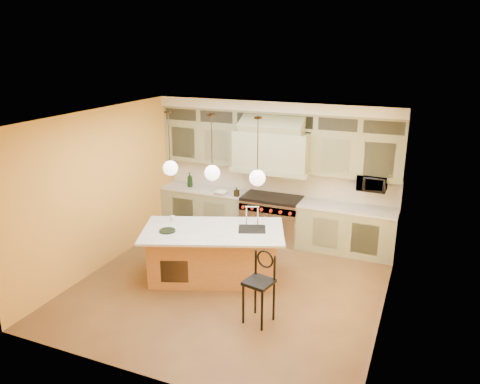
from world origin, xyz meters
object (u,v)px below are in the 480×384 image
at_px(range, 272,218).
at_px(kitchen_island, 214,252).
at_px(microwave, 372,183).
at_px(counter_stool, 260,283).

xyz_separation_m(range, kitchen_island, (-0.39, -1.95, -0.01)).
relative_size(range, microwave, 2.21).
bearing_deg(counter_stool, microwave, 82.10).
bearing_deg(microwave, range, -176.88).
height_order(kitchen_island, microwave, microwave).
bearing_deg(range, microwave, 3.12).
bearing_deg(kitchen_island, counter_stool, -59.74).
relative_size(range, kitchen_island, 0.44).
xyz_separation_m(range, counter_stool, (0.83, -2.94, 0.14)).
xyz_separation_m(counter_stool, microwave, (1.12, 3.04, 0.83)).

